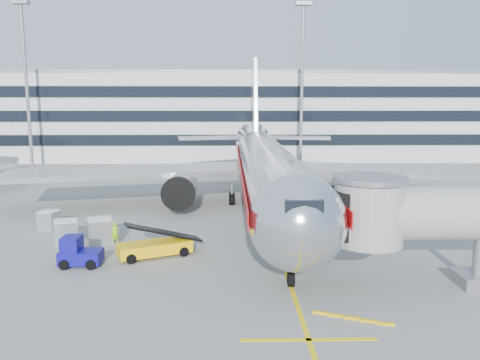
{
  "coord_description": "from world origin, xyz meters",
  "views": [
    {
      "loc": [
        -3.4,
        -32.82,
        10.17
      ],
      "look_at": [
        -2.58,
        4.51,
        4.0
      ],
      "focal_mm": 35.0,
      "sensor_mm": 36.0,
      "label": 1
    }
  ],
  "objects_px": {
    "belt_loader": "(155,246)",
    "ramp_worker": "(115,233)",
    "main_jet": "(265,165)",
    "cargo_container_left": "(100,231)",
    "baggage_tug": "(78,253)",
    "cargo_container_right": "(49,220)",
    "cargo_container_front": "(66,232)"
  },
  "relations": [
    {
      "from": "belt_loader",
      "to": "ramp_worker",
      "type": "bearing_deg",
      "value": 139.58
    },
    {
      "from": "main_jet",
      "to": "cargo_container_left",
      "type": "relative_size",
      "value": 22.89
    },
    {
      "from": "belt_loader",
      "to": "ramp_worker",
      "type": "height_order",
      "value": "belt_loader"
    },
    {
      "from": "main_jet",
      "to": "cargo_container_left",
      "type": "height_order",
      "value": "main_jet"
    },
    {
      "from": "baggage_tug",
      "to": "cargo_container_right",
      "type": "distance_m",
      "value": 10.2
    },
    {
      "from": "cargo_container_front",
      "to": "ramp_worker",
      "type": "xyz_separation_m",
      "value": [
        3.64,
        -0.31,
        -0.05
      ]
    },
    {
      "from": "baggage_tug",
      "to": "cargo_container_front",
      "type": "bearing_deg",
      "value": 116.37
    },
    {
      "from": "main_jet",
      "to": "ramp_worker",
      "type": "bearing_deg",
      "value": -135.48
    },
    {
      "from": "cargo_container_left",
      "to": "cargo_container_front",
      "type": "xyz_separation_m",
      "value": [
        -2.4,
        -0.15,
        -0.04
      ]
    },
    {
      "from": "cargo_container_front",
      "to": "belt_loader",
      "type": "bearing_deg",
      "value": -24.18
    },
    {
      "from": "main_jet",
      "to": "belt_loader",
      "type": "xyz_separation_m",
      "value": [
        -8.45,
        -14.34,
        -3.54
      ]
    },
    {
      "from": "ramp_worker",
      "to": "baggage_tug",
      "type": "bearing_deg",
      "value": -121.07
    },
    {
      "from": "main_jet",
      "to": "cargo_container_right",
      "type": "height_order",
      "value": "main_jet"
    },
    {
      "from": "cargo_container_front",
      "to": "baggage_tug",
      "type": "bearing_deg",
      "value": -63.63
    },
    {
      "from": "baggage_tug",
      "to": "cargo_container_right",
      "type": "relative_size",
      "value": 1.51
    },
    {
      "from": "main_jet",
      "to": "cargo_container_front",
      "type": "distance_m",
      "value": 19.34
    },
    {
      "from": "baggage_tug",
      "to": "cargo_container_right",
      "type": "bearing_deg",
      "value": 120.29
    },
    {
      "from": "cargo_container_right",
      "to": "ramp_worker",
      "type": "distance_m",
      "value": 7.68
    },
    {
      "from": "baggage_tug",
      "to": "belt_loader",
      "type": "bearing_deg",
      "value": 21.01
    },
    {
      "from": "main_jet",
      "to": "cargo_container_right",
      "type": "relative_size",
      "value": 29.77
    },
    {
      "from": "main_jet",
      "to": "cargo_container_front",
      "type": "relative_size",
      "value": 24.48
    },
    {
      "from": "baggage_tug",
      "to": "cargo_container_front",
      "type": "distance_m",
      "value": 5.41
    },
    {
      "from": "baggage_tug",
      "to": "cargo_container_front",
      "type": "height_order",
      "value": "baggage_tug"
    },
    {
      "from": "ramp_worker",
      "to": "cargo_container_right",
      "type": "bearing_deg",
      "value": 130.45
    },
    {
      "from": "main_jet",
      "to": "cargo_container_left",
      "type": "distance_m",
      "value": 17.39
    },
    {
      "from": "cargo_container_left",
      "to": "ramp_worker",
      "type": "height_order",
      "value": "cargo_container_left"
    },
    {
      "from": "cargo_container_right",
      "to": "baggage_tug",
      "type": "bearing_deg",
      "value": -59.71
    },
    {
      "from": "ramp_worker",
      "to": "main_jet",
      "type": "bearing_deg",
      "value": 28.75
    },
    {
      "from": "belt_loader",
      "to": "baggage_tug",
      "type": "distance_m",
      "value": 4.85
    },
    {
      "from": "belt_loader",
      "to": "baggage_tug",
      "type": "xyz_separation_m",
      "value": [
        -4.52,
        -1.74,
        0.14
      ]
    },
    {
      "from": "baggage_tug",
      "to": "cargo_container_left",
      "type": "distance_m",
      "value": 5.0
    },
    {
      "from": "main_jet",
      "to": "ramp_worker",
      "type": "xyz_separation_m",
      "value": [
        -11.74,
        -11.54,
        -3.41
      ]
    }
  ]
}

